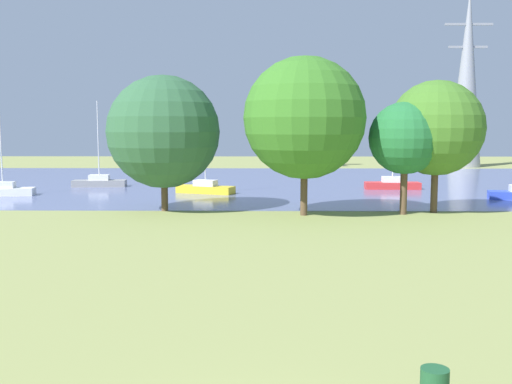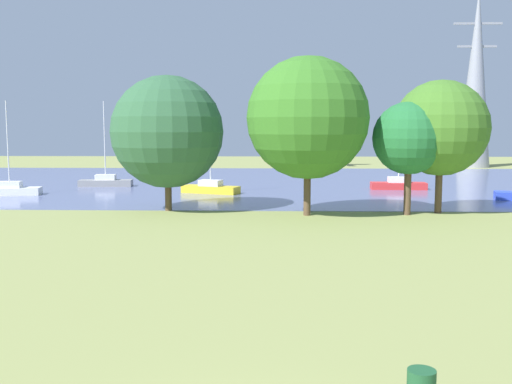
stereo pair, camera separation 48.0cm
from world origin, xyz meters
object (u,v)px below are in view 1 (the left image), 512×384
at_px(tree_west_far, 305,118).
at_px(tree_west_near, 405,138).
at_px(sailboat_red, 392,184).
at_px(sailboat_gray, 99,182).
at_px(sailboat_white, 3,190).
at_px(tree_east_far, 164,132).
at_px(tree_mid_shore, 436,128).
at_px(electricity_pylon, 467,78).
at_px(sailboat_yellow, 205,188).

xyz_separation_m(tree_west_far, tree_west_near, (6.29, 0.46, -1.25)).
bearing_deg(sailboat_red, tree_west_far, -119.47).
xyz_separation_m(sailboat_gray, sailboat_white, (-5.76, -7.17, -0.00)).
bearing_deg(sailboat_red, sailboat_white, -170.32).
bearing_deg(tree_east_far, sailboat_gray, 119.10).
height_order(sailboat_red, tree_mid_shore, tree_mid_shore).
relative_size(sailboat_white, electricity_pylon, 0.31).
bearing_deg(tree_west_near, sailboat_white, 161.89).
bearing_deg(tree_west_near, tree_mid_shore, 20.96).
distance_m(sailboat_yellow, tree_west_far, 15.17).
xyz_separation_m(sailboat_white, tree_east_far, (14.40, -8.35, 4.70)).
relative_size(tree_east_far, tree_west_near, 1.25).
height_order(sailboat_yellow, sailboat_white, sailboat_yellow).
xyz_separation_m(tree_west_far, tree_mid_shore, (8.44, 1.28, -0.62)).
distance_m(sailboat_yellow, tree_mid_shore, 19.75).
xyz_separation_m(tree_west_near, tree_mid_shore, (2.15, 0.82, 0.63)).
bearing_deg(tree_mid_shore, sailboat_red, 88.36).
height_order(sailboat_white, tree_mid_shore, tree_mid_shore).
height_order(tree_west_far, tree_mid_shore, tree_west_far).
height_order(sailboat_white, tree_east_far, tree_east_far).
bearing_deg(electricity_pylon, tree_west_far, -118.79).
relative_size(tree_west_far, electricity_pylon, 0.41).
bearing_deg(electricity_pylon, sailboat_red, -118.44).
xyz_separation_m(tree_east_far, tree_west_near, (15.31, -1.37, -0.38)).
relative_size(tree_mid_shore, electricity_pylon, 0.35).
xyz_separation_m(sailboat_red, tree_west_near, (-2.56, -15.22, 4.34)).
distance_m(sailboat_gray, tree_west_far, 25.37).
height_order(sailboat_yellow, electricity_pylon, electricity_pylon).
relative_size(tree_east_far, electricity_pylon, 0.37).
height_order(sailboat_red, electricity_pylon, electricity_pylon).
bearing_deg(tree_west_far, sailboat_red, 60.53).
height_order(sailboat_white, tree_west_near, sailboat_white).
bearing_deg(electricity_pylon, sailboat_yellow, -134.06).
distance_m(sailboat_white, tree_west_far, 26.13).
bearing_deg(tree_west_far, tree_west_near, 4.14).
xyz_separation_m(sailboat_white, electricity_pylon, (48.42, 35.33, 11.56)).
height_order(sailboat_white, tree_west_far, tree_west_far).
bearing_deg(tree_east_far, electricity_pylon, 52.08).
height_order(sailboat_gray, tree_west_far, tree_west_far).
distance_m(tree_west_far, tree_mid_shore, 8.56).
relative_size(sailboat_yellow, tree_mid_shore, 0.96).
height_order(sailboat_yellow, tree_west_near, sailboat_yellow).
bearing_deg(tree_west_far, sailboat_white, 156.52).
relative_size(sailboat_red, tree_east_far, 0.60).
bearing_deg(sailboat_red, tree_east_far, -142.22).
relative_size(sailboat_yellow, tree_west_far, 0.82).
bearing_deg(tree_west_near, sailboat_gray, 144.81).
bearing_deg(sailboat_red, tree_west_near, -99.56).
height_order(sailboat_yellow, tree_east_far, tree_east_far).
bearing_deg(tree_west_near, electricity_pylon, 67.44).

